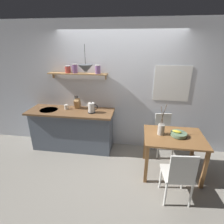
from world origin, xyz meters
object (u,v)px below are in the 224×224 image
object	(u,v)px
dining_chair_far	(163,132)
twig_vase	(161,129)
fruit_bowl	(178,134)
pendant_lamp	(86,69)
knife_block	(77,103)
dining_table	(173,142)
coffee_mug_by_sink	(66,107)
dining_chair_near	(179,174)
electric_kettle	(92,108)

from	to	relation	value
dining_chair_far	twig_vase	world-z (taller)	twig_vase
fruit_bowl	pendant_lamp	bearing A→B (deg)	165.11
fruit_bowl	knife_block	world-z (taller)	knife_block
dining_table	coffee_mug_by_sink	xyz separation A→B (m)	(-2.18, 0.59, 0.32)
dining_chair_far	twig_vase	size ratio (longest dim) A/B	1.56
dining_chair_near	dining_table	bearing A→B (deg)	88.36
dining_chair_near	dining_chair_far	size ratio (longest dim) A/B	1.02
dining_table	electric_kettle	distance (m)	1.70
dining_chair_far	fruit_bowl	world-z (taller)	dining_chair_far
twig_vase	dining_chair_far	bearing A→B (deg)	76.46
coffee_mug_by_sink	pendant_lamp	distance (m)	0.99
dining_table	dining_chair_near	xyz separation A→B (m)	(-0.02, -0.68, -0.14)
dining_chair_near	coffee_mug_by_sink	world-z (taller)	coffee_mug_by_sink
dining_table	fruit_bowl	bearing A→B (deg)	8.54
coffee_mug_by_sink	dining_chair_near	bearing A→B (deg)	-30.43
dining_chair_near	electric_kettle	size ratio (longest dim) A/B	3.70
dining_table	fruit_bowl	distance (m)	0.17
coffee_mug_by_sink	twig_vase	bearing A→B (deg)	-16.05
twig_vase	pendant_lamp	bearing A→B (deg)	162.98
knife_block	pendant_lamp	world-z (taller)	pendant_lamp
dining_chair_near	twig_vase	size ratio (longest dim) A/B	1.59
electric_kettle	knife_block	bearing A→B (deg)	150.41
dining_chair_far	knife_block	size ratio (longest dim) A/B	2.98
dining_chair_near	pendant_lamp	world-z (taller)	pendant_lamp
dining_chair_near	dining_chair_far	distance (m)	1.31
fruit_bowl	electric_kettle	size ratio (longest dim) A/B	1.13
dining_chair_near	knife_block	size ratio (longest dim) A/B	3.04
dining_chair_far	knife_block	xyz separation A→B (m)	(-1.87, 0.06, 0.54)
dining_table	twig_vase	size ratio (longest dim) A/B	1.82
electric_kettle	pendant_lamp	size ratio (longest dim) A/B	0.47
coffee_mug_by_sink	electric_kettle	bearing A→B (deg)	-11.07
knife_block	pendant_lamp	size ratio (longest dim) A/B	0.57
dining_chair_far	fruit_bowl	bearing A→B (deg)	-76.18
dining_chair_far	twig_vase	distance (m)	0.72
dining_chair_far	knife_block	distance (m)	1.95
twig_vase	electric_kettle	bearing A→B (deg)	161.85
twig_vase	pendant_lamp	distance (m)	1.78
dining_table	pendant_lamp	size ratio (longest dim) A/B	1.99
twig_vase	coffee_mug_by_sink	world-z (taller)	twig_vase
fruit_bowl	knife_block	distance (m)	2.15
dining_chair_far	pendant_lamp	bearing A→B (deg)	-174.24
coffee_mug_by_sink	pendant_lamp	bearing A→B (deg)	-13.30
fruit_bowl	electric_kettle	distance (m)	1.73
dining_table	knife_block	distance (m)	2.11
dining_chair_far	fruit_bowl	size ratio (longest dim) A/B	3.19
fruit_bowl	twig_vase	size ratio (longest dim) A/B	0.49
pendant_lamp	coffee_mug_by_sink	bearing A→B (deg)	166.70
pendant_lamp	electric_kettle	bearing A→B (deg)	4.05
fruit_bowl	dining_chair_near	bearing A→B (deg)	-97.23
dining_chair_near	electric_kettle	world-z (taller)	electric_kettle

